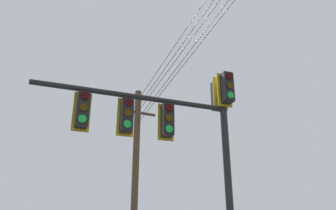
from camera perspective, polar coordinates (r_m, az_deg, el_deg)
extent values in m
cylinder|color=black|center=(9.52, 10.04, -15.64)|extent=(0.20, 0.20, 6.25)
cylinder|color=black|center=(9.28, -5.43, 1.38)|extent=(4.90, 2.18, 0.14)
cube|color=black|center=(10.16, 9.64, 2.79)|extent=(0.39, 0.39, 0.90)
cube|color=#B29319|center=(10.30, 9.19, 2.41)|extent=(0.42, 0.21, 1.04)
cylinder|color=#360503|center=(10.17, 9.98, 4.69)|extent=(0.20, 0.11, 0.20)
cylinder|color=#3C2703|center=(10.04, 10.10, 3.17)|extent=(0.20, 0.11, 0.20)
cylinder|color=green|center=(9.91, 10.21, 1.61)|extent=(0.20, 0.11, 0.20)
cube|color=black|center=(10.64, 8.09, 1.49)|extent=(0.39, 0.39, 0.90)
cube|color=#B29319|center=(10.50, 8.52, 1.85)|extent=(0.42, 0.21, 1.04)
cylinder|color=#360503|center=(10.90, 7.61, 2.60)|extent=(0.20, 0.11, 0.20)
cylinder|color=#3C2703|center=(10.77, 7.69, 1.15)|extent=(0.20, 0.11, 0.20)
cylinder|color=green|center=(10.65, 7.78, -0.32)|extent=(0.20, 0.11, 0.20)
cube|color=black|center=(9.32, -0.10, -2.48)|extent=(0.39, 0.39, 0.90)
cube|color=#B29319|center=(9.47, -0.40, -2.82)|extent=(0.43, 0.19, 1.04)
cylinder|color=#360503|center=(9.28, 0.20, -0.41)|extent=(0.20, 0.10, 0.20)
cylinder|color=#3C2703|center=(9.17, 0.20, -2.14)|extent=(0.20, 0.10, 0.20)
cylinder|color=green|center=(9.07, 0.21, -3.92)|extent=(0.20, 0.10, 0.20)
cube|color=black|center=(9.03, -6.79, -1.63)|extent=(0.39, 0.39, 0.90)
cube|color=#B29319|center=(9.18, -7.01, -2.00)|extent=(0.42, 0.20, 1.04)
cylinder|color=#360503|center=(8.99, -6.48, 0.51)|extent=(0.20, 0.10, 0.20)
cylinder|color=#3C2703|center=(8.87, -6.57, -1.27)|extent=(0.20, 0.10, 0.20)
cylinder|color=green|center=(8.77, -6.65, -3.10)|extent=(0.20, 0.10, 0.20)
cube|color=black|center=(8.87, -13.81, -0.72)|extent=(0.40, 0.40, 0.90)
cube|color=#B29319|center=(9.02, -13.96, -1.10)|extent=(0.42, 0.21, 1.04)
cylinder|color=#360503|center=(8.83, -13.48, 1.46)|extent=(0.20, 0.11, 0.20)
cylinder|color=#3C2703|center=(8.71, -13.66, -0.34)|extent=(0.20, 0.11, 0.20)
cylinder|color=green|center=(8.61, -13.84, -2.19)|extent=(0.20, 0.11, 0.20)
cylinder|color=#4C3823|center=(18.60, -5.42, -12.61)|extent=(0.36, 0.36, 10.48)
cube|color=#4C3823|center=(19.68, -5.00, -1.22)|extent=(1.94, 1.13, 0.12)
cylinder|color=black|center=(11.04, 10.49, 16.13)|extent=(8.38, 19.20, 0.74)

